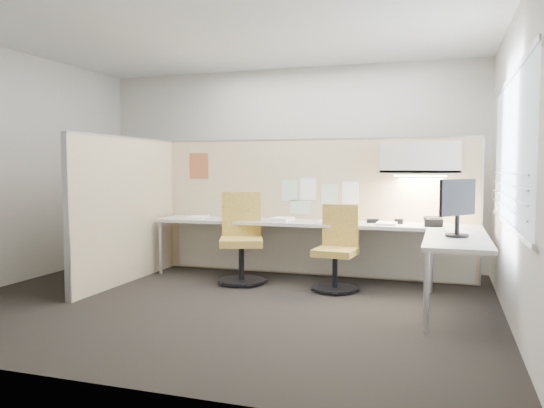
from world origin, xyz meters
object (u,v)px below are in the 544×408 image
(chair_left, at_px, (241,241))
(monitor, at_px, (458,204))
(phone, at_px, (433,222))
(chair_right, at_px, (337,251))
(desk, at_px, (334,234))

(chair_left, relative_size, monitor, 1.96)
(monitor, relative_size, phone, 2.48)
(chair_left, relative_size, phone, 4.85)
(chair_right, bearing_deg, desk, 113.67)
(chair_right, xyz_separation_m, monitor, (1.28, -0.55, 0.60))
(phone, bearing_deg, monitor, -79.87)
(chair_left, bearing_deg, phone, -12.71)
(chair_right, bearing_deg, phone, 23.69)
(chair_left, height_order, chair_right, chair_left)
(desk, height_order, chair_left, chair_left)
(phone, bearing_deg, desk, 178.45)
(desk, xyz_separation_m, chair_left, (-1.09, -0.24, -0.10))
(monitor, xyz_separation_m, phone, (-0.24, 0.90, -0.27))
(desk, bearing_deg, monitor, -31.14)
(chair_right, relative_size, phone, 4.28)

